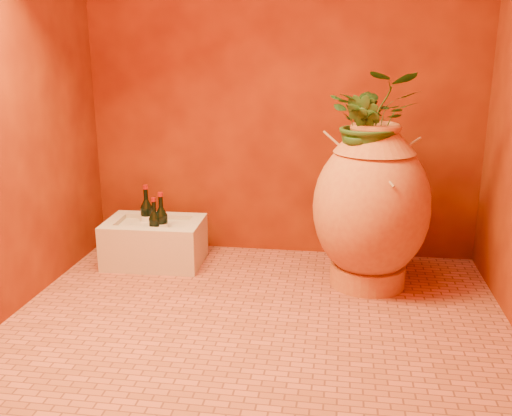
% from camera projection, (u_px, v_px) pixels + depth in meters
% --- Properties ---
extents(floor, '(2.50, 2.50, 0.00)m').
position_uv_depth(floor, '(258.00, 316.00, 2.91)').
color(floor, '#9C4B33').
rests_on(floor, ground).
extents(wall_back, '(2.50, 0.02, 2.50)m').
position_uv_depth(wall_back, '(282.00, 59.00, 3.52)').
color(wall_back, '#501204').
rests_on(wall_back, ground).
extents(wall_left, '(0.02, 2.00, 2.50)m').
position_uv_depth(wall_left, '(2.00, 63.00, 2.75)').
color(wall_left, '#501204').
rests_on(wall_left, ground).
extents(amphora, '(0.84, 0.84, 0.93)m').
position_uv_depth(amphora, '(371.00, 207.00, 3.18)').
color(amphora, '#B17032').
rests_on(amphora, floor).
extents(stone_basin, '(0.61, 0.42, 0.28)m').
position_uv_depth(stone_basin, '(155.00, 243.00, 3.59)').
color(stone_basin, beige).
rests_on(stone_basin, floor).
extents(wine_bottle_a, '(0.08, 0.08, 0.33)m').
position_uv_depth(wine_bottle_a, '(147.00, 218.00, 3.65)').
color(wine_bottle_a, black).
rests_on(wine_bottle_a, stone_basin).
extents(wine_bottle_b, '(0.07, 0.07, 0.30)m').
position_uv_depth(wine_bottle_b, '(155.00, 228.00, 3.48)').
color(wine_bottle_b, black).
rests_on(wine_bottle_b, stone_basin).
extents(wine_bottle_c, '(0.08, 0.08, 0.32)m').
position_uv_depth(wine_bottle_c, '(162.00, 225.00, 3.49)').
color(wine_bottle_c, black).
rests_on(wine_bottle_c, stone_basin).
extents(wall_tap, '(0.08, 0.16, 0.18)m').
position_uv_depth(wall_tap, '(349.00, 147.00, 3.51)').
color(wall_tap, '#A56F26').
rests_on(wall_tap, wall_back).
extents(plant_main, '(0.49, 0.43, 0.53)m').
position_uv_depth(plant_main, '(373.00, 120.00, 3.05)').
color(plant_main, '#204518').
rests_on(plant_main, amphora).
extents(plant_side, '(0.27, 0.28, 0.40)m').
position_uv_depth(plant_side, '(363.00, 132.00, 2.99)').
color(plant_side, '#204518').
rests_on(plant_side, amphora).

